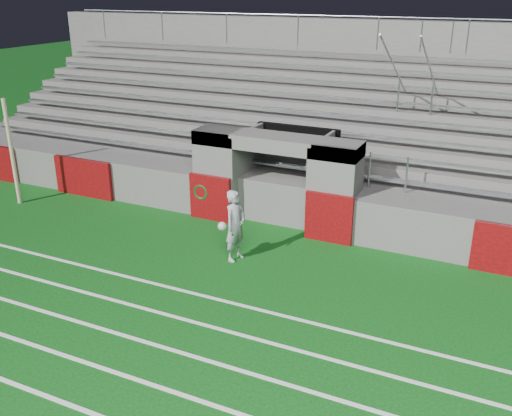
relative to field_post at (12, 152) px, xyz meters
The scene contains 6 objects.
ground 8.27m from the field_post, 11.06° to the right, with size 90.00×90.00×0.00m, color #0B4611.
field_post is the anchor object (origin of this frame).
field_markings 10.44m from the field_post, 39.49° to the right, with size 28.00×8.09×0.01m.
stadium_structure 10.22m from the field_post, 38.89° to the left, with size 26.00×8.48×5.42m.
goalkeeper_with_ball 8.05m from the field_post, ahead, with size 0.69×0.74×1.83m.
hose_coil 6.09m from the field_post, 13.22° to the left, with size 0.60×0.15×0.63m.
Camera 1 is at (5.98, -10.51, 6.47)m, focal length 40.00 mm.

